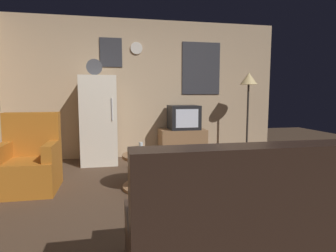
# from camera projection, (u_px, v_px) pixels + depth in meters

# --- Properties ---
(ground_plane) EXTENTS (12.00, 12.00, 0.00)m
(ground_plane) POSITION_uv_depth(u_px,v_px,m) (170.00, 202.00, 3.10)
(ground_plane) COLOR #4C3828
(wall_with_art) EXTENTS (5.20, 0.12, 2.57)m
(wall_with_art) POSITION_uv_depth(u_px,v_px,m) (145.00, 89.00, 5.34)
(wall_with_art) COLOR tan
(wall_with_art) RESTS_ON ground_plane
(fridge) EXTENTS (0.60, 0.62, 1.77)m
(fridge) POSITION_uv_depth(u_px,v_px,m) (99.00, 120.00, 4.80)
(fridge) COLOR silver
(fridge) RESTS_ON ground_plane
(tv_stand) EXTENTS (0.84, 0.53, 0.55)m
(tv_stand) POSITION_uv_depth(u_px,v_px,m) (182.00, 144.00, 5.24)
(tv_stand) COLOR #8E6642
(tv_stand) RESTS_ON ground_plane
(crt_tv) EXTENTS (0.54, 0.51, 0.44)m
(crt_tv) POSITION_uv_depth(u_px,v_px,m) (184.00, 117.00, 5.19)
(crt_tv) COLOR black
(crt_tv) RESTS_ON tv_stand
(standing_lamp) EXTENTS (0.32, 0.32, 1.59)m
(standing_lamp) POSITION_uv_depth(u_px,v_px,m) (249.00, 85.00, 5.16)
(standing_lamp) COLOR #332D28
(standing_lamp) RESTS_ON ground_plane
(coffee_table) EXTENTS (0.72, 0.72, 0.44)m
(coffee_table) POSITION_uv_depth(u_px,v_px,m) (151.00, 171.00, 3.56)
(coffee_table) COLOR #8E6642
(coffee_table) RESTS_ON ground_plane
(wine_glass) EXTENTS (0.05, 0.05, 0.15)m
(wine_glass) POSITION_uv_depth(u_px,v_px,m) (141.00, 148.00, 3.54)
(wine_glass) COLOR silver
(wine_glass) RESTS_ON coffee_table
(mug_ceramic_white) EXTENTS (0.08, 0.08, 0.09)m
(mug_ceramic_white) POSITION_uv_depth(u_px,v_px,m) (153.00, 151.00, 3.48)
(mug_ceramic_white) COLOR silver
(mug_ceramic_white) RESTS_ON coffee_table
(mug_ceramic_tan) EXTENTS (0.08, 0.08, 0.09)m
(mug_ceramic_tan) POSITION_uv_depth(u_px,v_px,m) (137.00, 149.00, 3.62)
(mug_ceramic_tan) COLOR tan
(mug_ceramic_tan) RESTS_ON coffee_table
(remote_control) EXTENTS (0.15, 0.06, 0.02)m
(remote_control) POSITION_uv_depth(u_px,v_px,m) (143.00, 156.00, 3.39)
(remote_control) COLOR black
(remote_control) RESTS_ON coffee_table
(armchair) EXTENTS (0.68, 0.68, 0.96)m
(armchair) POSITION_uv_depth(u_px,v_px,m) (29.00, 163.00, 3.49)
(armchair) COLOR #B2661E
(armchair) RESTS_ON ground_plane
(couch) EXTENTS (1.70, 0.80, 0.92)m
(couch) POSITION_uv_depth(u_px,v_px,m) (259.00, 230.00, 1.83)
(couch) COLOR black
(couch) RESTS_ON ground_plane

